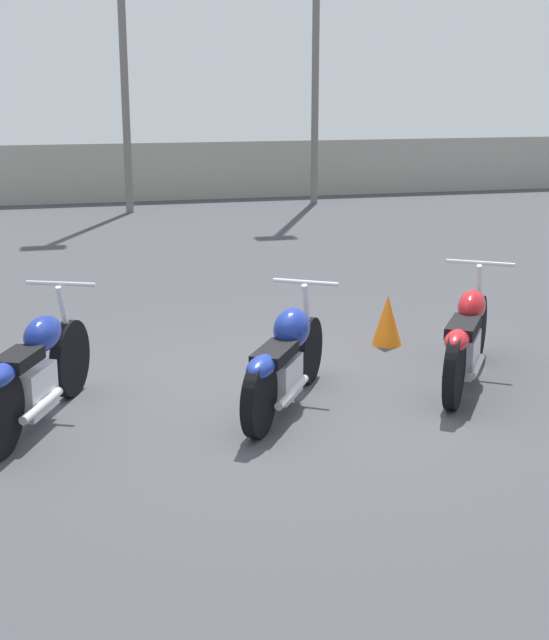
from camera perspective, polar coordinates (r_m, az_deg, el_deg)
ground_plane at (r=7.86m, az=0.20°, el=-4.78°), size 60.00×60.00×0.00m
fence_back at (r=20.98m, az=-9.47°, el=9.28°), size 40.00×0.04×1.33m
motorcycle_slot_0 at (r=7.28m, az=-15.11°, el=-3.31°), size 0.98×1.90×1.04m
motorcycle_slot_1 at (r=7.41m, az=0.67°, el=-2.56°), size 1.15×1.71×0.97m
motorcycle_slot_2 at (r=8.20m, az=12.22°, el=-1.13°), size 1.27×1.78×1.01m
traffic_cone_near at (r=9.35m, az=7.24°, el=0.01°), size 0.32×0.32×0.53m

